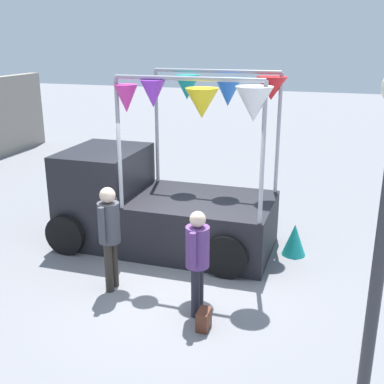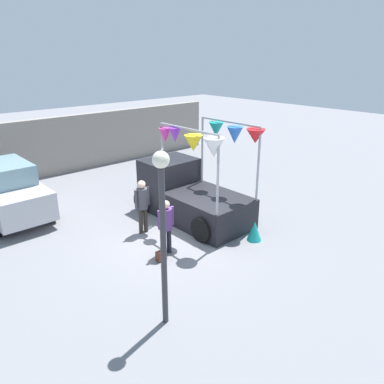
{
  "view_description": "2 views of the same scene",
  "coord_description": "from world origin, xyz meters",
  "px_view_note": "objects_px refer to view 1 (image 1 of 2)",
  "views": [
    {
      "loc": [
        -6.59,
        -2.44,
        3.87
      ],
      "look_at": [
        0.99,
        -0.05,
        1.3
      ],
      "focal_mm": 45.0,
      "sensor_mm": 36.0,
      "label": 1
    },
    {
      "loc": [
        -6.34,
        -7.98,
        5.26
      ],
      "look_at": [
        0.52,
        -0.39,
        1.46
      ],
      "focal_mm": 35.0,
      "sensor_mm": 36.0,
      "label": 2
    }
  ],
  "objects_px": {
    "handbag": "(204,319)",
    "folded_kite_bundle_teal": "(294,240)",
    "vendor_truck": "(153,198)",
    "person_customer": "(198,254)",
    "person_vendor": "(109,229)"
  },
  "relations": [
    {
      "from": "handbag",
      "to": "folded_kite_bundle_teal",
      "type": "relative_size",
      "value": 0.47
    },
    {
      "from": "vendor_truck",
      "to": "handbag",
      "type": "relative_size",
      "value": 14.94
    },
    {
      "from": "handbag",
      "to": "person_customer",
      "type": "bearing_deg",
      "value": 29.74
    },
    {
      "from": "person_vendor",
      "to": "folded_kite_bundle_teal",
      "type": "distance_m",
      "value": 3.49
    },
    {
      "from": "person_customer",
      "to": "handbag",
      "type": "relative_size",
      "value": 5.67
    },
    {
      "from": "handbag",
      "to": "vendor_truck",
      "type": "bearing_deg",
      "value": 34.83
    },
    {
      "from": "vendor_truck",
      "to": "person_vendor",
      "type": "distance_m",
      "value": 1.9
    },
    {
      "from": "person_vendor",
      "to": "folded_kite_bundle_teal",
      "type": "bearing_deg",
      "value": -50.79
    },
    {
      "from": "person_customer",
      "to": "folded_kite_bundle_teal",
      "type": "relative_size",
      "value": 2.65
    },
    {
      "from": "folded_kite_bundle_teal",
      "to": "person_vendor",
      "type": "bearing_deg",
      "value": 129.21
    },
    {
      "from": "person_vendor",
      "to": "handbag",
      "type": "relative_size",
      "value": 6.09
    },
    {
      "from": "person_vendor",
      "to": "handbag",
      "type": "height_order",
      "value": "person_vendor"
    },
    {
      "from": "vendor_truck",
      "to": "folded_kite_bundle_teal",
      "type": "distance_m",
      "value": 2.77
    },
    {
      "from": "person_customer",
      "to": "folded_kite_bundle_teal",
      "type": "distance_m",
      "value": 2.77
    },
    {
      "from": "vendor_truck",
      "to": "person_customer",
      "type": "distance_m",
      "value": 2.67
    }
  ]
}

